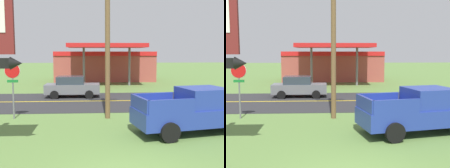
# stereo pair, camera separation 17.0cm
# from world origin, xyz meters

# --- Properties ---
(road_asphalt) EXTENTS (140.00, 8.00, 0.02)m
(road_asphalt) POSITION_xyz_m (0.00, 13.00, 0.01)
(road_asphalt) COLOR #2B2B2D
(road_asphalt) RESTS_ON ground
(road_centre_line) EXTENTS (126.00, 0.20, 0.01)m
(road_centre_line) POSITION_xyz_m (0.00, 13.00, 0.02)
(road_centre_line) COLOR gold
(road_centre_line) RESTS_ON road_asphalt
(stop_sign) EXTENTS (0.80, 0.08, 2.95)m
(stop_sign) POSITION_xyz_m (-5.19, 7.89, 2.03)
(stop_sign) COLOR slate
(stop_sign) RESTS_ON ground
(utility_pole) EXTENTS (2.12, 0.26, 9.50)m
(utility_pole) POSITION_xyz_m (-0.25, 7.73, 5.08)
(utility_pole) COLOR brown
(utility_pole) RESTS_ON ground
(gas_station) EXTENTS (12.00, 11.50, 4.40)m
(gas_station) POSITION_xyz_m (0.39, 28.27, 1.94)
(gas_station) COLOR #A84C42
(gas_station) RESTS_ON ground
(pickup_blue_parked_on_lawn) EXTENTS (5.49, 3.01, 1.96)m
(pickup_blue_parked_on_lawn) POSITION_xyz_m (3.40, 4.82, 0.96)
(pickup_blue_parked_on_lawn) COLOR #233893
(pickup_blue_parked_on_lawn) RESTS_ON ground
(car_grey_near_lane) EXTENTS (4.20, 2.00, 1.64)m
(car_grey_near_lane) POSITION_xyz_m (-2.67, 15.00, 0.83)
(car_grey_near_lane) COLOR slate
(car_grey_near_lane) RESTS_ON ground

